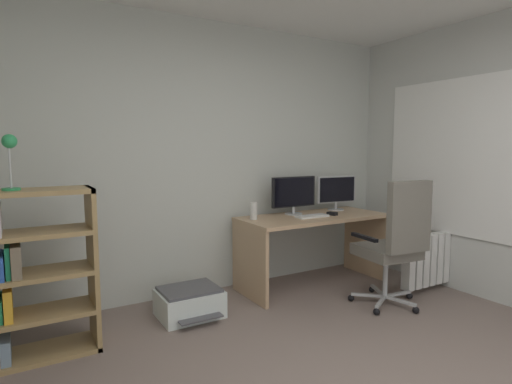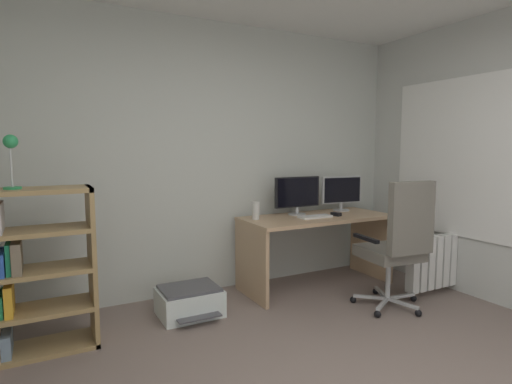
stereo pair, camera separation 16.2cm
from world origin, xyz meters
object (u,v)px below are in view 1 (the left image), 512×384
at_px(keyboard, 312,216).
at_px(computer_mouse, 332,214).
at_px(monitor_secondary, 336,191).
at_px(desk, 313,234).
at_px(printer, 190,302).
at_px(desk_lamp, 10,152).
at_px(radiator, 440,257).
at_px(bookshelf, 9,279).
at_px(monitor_main, 294,193).
at_px(office_chair, 395,240).
at_px(desktop_speaker, 254,211).

distance_m(keyboard, computer_mouse, 0.25).
bearing_deg(monitor_secondary, desk, -160.40).
height_order(computer_mouse, printer, computer_mouse).
height_order(desk, monitor_secondary, monitor_secondary).
distance_m(monitor_secondary, desk_lamp, 3.13).
relative_size(monitor_secondary, radiator, 0.48).
relative_size(computer_mouse, bookshelf, 0.09).
xyz_separation_m(monitor_secondary, keyboard, (-0.52, -0.24, -0.21)).
distance_m(monitor_main, monitor_secondary, 0.58).
height_order(monitor_secondary, desk_lamp, desk_lamp).
xyz_separation_m(printer, radiator, (2.45, -0.62, 0.20)).
height_order(office_chair, printer, office_chair).
bearing_deg(monitor_main, desk, -51.11).
xyz_separation_m(monitor_main, monitor_secondary, (0.58, 0.00, -0.01)).
bearing_deg(radiator, keyboard, 150.24).
height_order(desktop_speaker, radiator, desktop_speaker).
bearing_deg(desk, desk_lamp, -175.46).
bearing_deg(computer_mouse, desk_lamp, 166.87).
relative_size(desktop_speaker, printer, 0.33).
bearing_deg(monitor_main, keyboard, -76.40).
distance_m(monitor_main, radiator, 1.61).
relative_size(monitor_main, printer, 1.02).
height_order(printer, radiator, radiator).
relative_size(desk, monitor_secondary, 3.14).
xyz_separation_m(desktop_speaker, office_chair, (0.87, -0.97, -0.20)).
relative_size(computer_mouse, printer, 0.19).
xyz_separation_m(desk_lamp, radiator, (3.69, -0.51, -1.08)).
bearing_deg(office_chair, computer_mouse, 93.95).
bearing_deg(keyboard, desk_lamp, -176.70).
bearing_deg(bookshelf, printer, 4.66).
bearing_deg(monitor_main, bookshelf, -171.77).
bearing_deg(monitor_main, desktop_speaker, -174.68).
xyz_separation_m(monitor_secondary, office_chair, (-0.21, -1.02, -0.33)).
relative_size(monitor_main, keyboard, 1.54).
xyz_separation_m(computer_mouse, desktop_speaker, (-0.82, 0.20, 0.07)).
xyz_separation_m(desktop_speaker, printer, (-0.75, -0.22, -0.70)).
bearing_deg(desktop_speaker, computer_mouse, -13.55).
bearing_deg(monitor_secondary, radiator, -55.35).
xyz_separation_m(monitor_main, radiator, (1.19, -0.88, -0.64)).
distance_m(desktop_speaker, printer, 1.05).
distance_m(desk, bookshelf, 2.69).
relative_size(monitor_secondary, computer_mouse, 4.88).
height_order(desk_lamp, printer, desk_lamp).
bearing_deg(radiator, office_chair, -170.70).
bearing_deg(monitor_secondary, monitor_main, -180.00).
distance_m(desk, desktop_speaker, 0.70).
bearing_deg(office_chair, desk_lamp, 167.23).
xyz_separation_m(monitor_secondary, radiator, (0.61, -0.88, -0.63)).
distance_m(computer_mouse, radiator, 1.17).
height_order(bookshelf, radiator, bookshelf).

